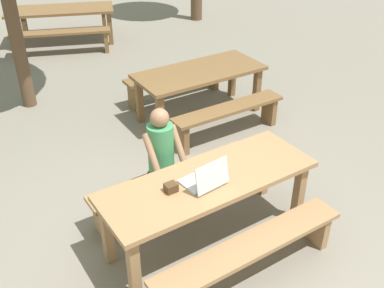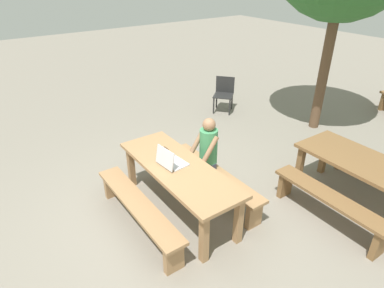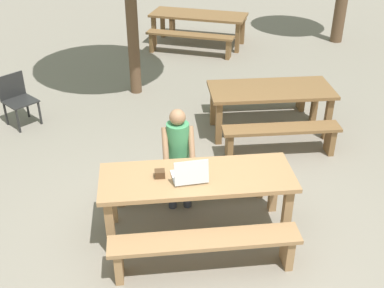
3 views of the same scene
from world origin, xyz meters
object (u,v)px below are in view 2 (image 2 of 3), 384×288
at_px(small_pouch, 164,151).
at_px(person_seated, 206,152).
at_px(picnic_table_rear, 364,168).
at_px(picnic_table_front, 178,173).
at_px(laptop, 171,161).
at_px(plastic_chair, 224,93).

height_order(small_pouch, person_seated, person_seated).
bearing_deg(picnic_table_rear, small_pouch, -128.09).
relative_size(picnic_table_front, person_seated, 1.70).
bearing_deg(picnic_table_front, person_seated, 104.29).
bearing_deg(small_pouch, picnic_table_front, -3.44).
xyz_separation_m(laptop, picnic_table_rear, (1.47, 2.28, -0.19)).
xyz_separation_m(picnic_table_front, small_pouch, (-0.40, 0.02, 0.15)).
bearing_deg(picnic_table_front, laptop, -144.64).
xyz_separation_m(picnic_table_front, laptop, (-0.09, -0.06, 0.17)).
relative_size(person_seated, plastic_chair, 1.53).
height_order(small_pouch, picnic_table_rear, small_pouch).
distance_m(laptop, person_seated, 0.67).
height_order(picnic_table_front, person_seated, person_seated).
height_order(picnic_table_front, laptop, laptop).
distance_m(plastic_chair, picnic_table_rear, 3.95).
bearing_deg(picnic_table_rear, plastic_chair, 170.65).
xyz_separation_m(laptop, person_seated, (-0.06, 0.65, -0.11)).
bearing_deg(laptop, picnic_table_rear, -128.27).
relative_size(picnic_table_front, small_pouch, 19.38).
height_order(picnic_table_front, small_pouch, small_pouch).
bearing_deg(laptop, person_seated, -89.72).
bearing_deg(picnic_table_front, plastic_chair, 130.41).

